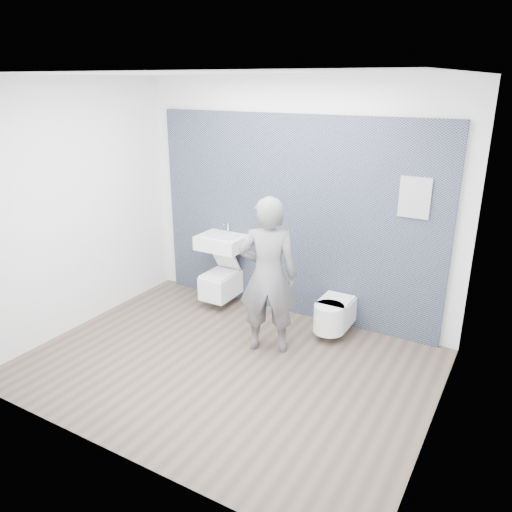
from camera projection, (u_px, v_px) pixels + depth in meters
The scene contains 8 objects.
ground at pixel (227, 365), 5.09m from camera, with size 4.00×4.00×0.00m, color brown.
room_shell at pixel (223, 198), 4.51m from camera, with size 4.00×4.00×4.00m.
tile_wall at pixel (290, 311), 6.29m from camera, with size 3.60×0.06×2.40m, color black.
washbasin at pixel (222, 242), 6.21m from camera, with size 0.57×0.43×0.43m.
toilet_square at pixel (221, 283), 6.36m from camera, with size 0.36×0.51×0.65m.
toilet_rounded at pixel (333, 314), 5.61m from camera, with size 0.35×0.59×0.32m.
info_placard at pixel (399, 339), 5.60m from camera, with size 0.32×0.03×0.42m, color silver.
visitor at pixel (268, 276), 5.14m from camera, with size 0.61×0.40×1.68m, color #5D5C61.
Camera 1 is at (2.47, -3.68, 2.75)m, focal length 35.00 mm.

